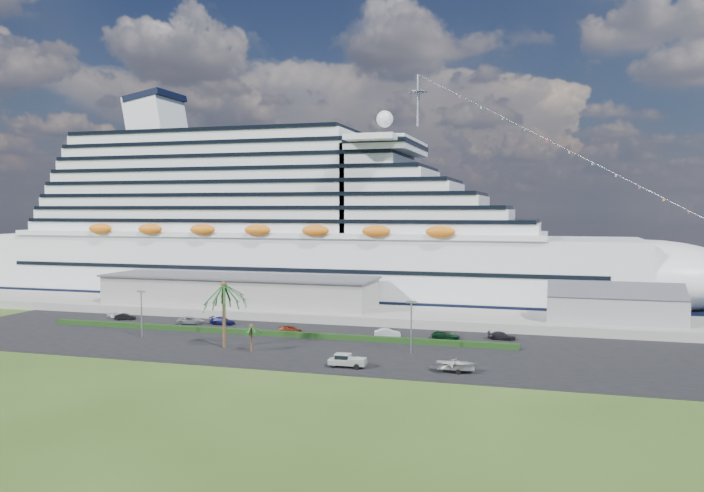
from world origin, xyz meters
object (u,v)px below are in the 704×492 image
(boat_trailer, at_px, (456,364))
(pickup_truck, at_px, (347,360))
(parked_car_3, at_px, (222,321))
(cruise_ship, at_px, (293,233))

(boat_trailer, bearing_deg, pickup_truck, -175.42)
(parked_car_3, bearing_deg, pickup_truck, -127.18)
(pickup_truck, height_order, boat_trailer, pickup_truck)
(parked_car_3, height_order, pickup_truck, pickup_truck)
(boat_trailer, bearing_deg, cruise_ship, 126.96)
(parked_car_3, height_order, boat_trailer, boat_trailer)
(pickup_truck, relative_size, boat_trailer, 0.85)
(pickup_truck, xyz_separation_m, boat_trailer, (15.33, 1.23, 0.17))
(cruise_ship, distance_m, boat_trailer, 84.44)
(cruise_ship, bearing_deg, parked_car_3, -88.75)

